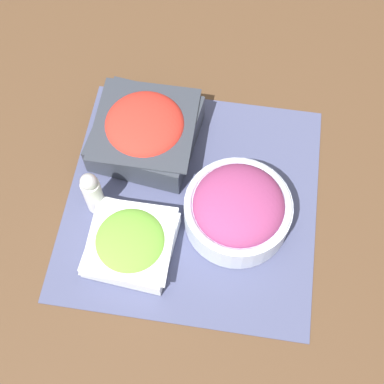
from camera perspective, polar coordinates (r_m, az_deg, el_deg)
ground_plane at (r=0.97m, az=-0.00°, el=-0.90°), size 3.00×3.00×0.00m
placemat at (r=0.97m, az=-0.00°, el=-0.85°), size 0.45×0.45×0.00m
onion_bowl at (r=0.91m, az=4.92°, el=-1.81°), size 0.18×0.18×0.09m
tomato_bowl at (r=0.99m, az=-4.98°, el=6.55°), size 0.20×0.20×0.09m
lettuce_bowl at (r=0.91m, az=-6.53°, el=-5.43°), size 0.15×0.15×0.05m
pepper_shaker at (r=0.93m, az=-10.56°, el=-0.05°), size 0.03×0.03×0.11m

